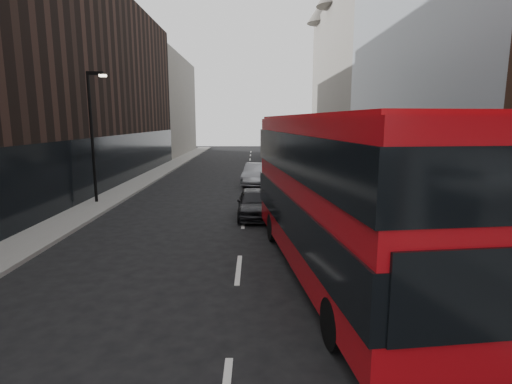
{
  "coord_description": "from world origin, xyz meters",
  "views": [
    {
      "loc": [
        0.49,
        -3.83,
        4.57
      ],
      "look_at": [
        0.54,
        7.79,
        2.5
      ],
      "focal_mm": 28.0,
      "sensor_mm": 36.0,
      "label": 1
    }
  ],
  "objects_px": {
    "car_a": "(254,203)",
    "car_c": "(292,164)",
    "car_b": "(256,174)",
    "red_bus": "(335,189)",
    "grey_bus": "(282,143)",
    "street_lamp": "(93,128)"
  },
  "relations": [
    {
      "from": "street_lamp",
      "to": "red_bus",
      "type": "bearing_deg",
      "value": -43.6
    },
    {
      "from": "street_lamp",
      "to": "car_b",
      "type": "relative_size",
      "value": 1.5
    },
    {
      "from": "street_lamp",
      "to": "grey_bus",
      "type": "height_order",
      "value": "street_lamp"
    },
    {
      "from": "car_a",
      "to": "grey_bus",
      "type": "bearing_deg",
      "value": 82.73
    },
    {
      "from": "street_lamp",
      "to": "red_bus",
      "type": "relative_size",
      "value": 0.59
    },
    {
      "from": "red_bus",
      "to": "car_c",
      "type": "xyz_separation_m",
      "value": [
        1.09,
        25.07,
        -1.96
      ]
    },
    {
      "from": "car_b",
      "to": "grey_bus",
      "type": "bearing_deg",
      "value": 88.81
    },
    {
      "from": "grey_bus",
      "to": "car_c",
      "type": "distance_m",
      "value": 14.18
    },
    {
      "from": "red_bus",
      "to": "car_c",
      "type": "bearing_deg",
      "value": 80.57
    },
    {
      "from": "street_lamp",
      "to": "grey_bus",
      "type": "relative_size",
      "value": 0.63
    },
    {
      "from": "street_lamp",
      "to": "car_c",
      "type": "height_order",
      "value": "street_lamp"
    },
    {
      "from": "car_a",
      "to": "car_c",
      "type": "distance_m",
      "value": 17.88
    },
    {
      "from": "red_bus",
      "to": "car_a",
      "type": "xyz_separation_m",
      "value": [
        -2.33,
        7.51,
        -1.95
      ]
    },
    {
      "from": "street_lamp",
      "to": "car_b",
      "type": "height_order",
      "value": "street_lamp"
    },
    {
      "from": "car_a",
      "to": "car_b",
      "type": "relative_size",
      "value": 0.87
    },
    {
      "from": "grey_bus",
      "to": "car_b",
      "type": "relative_size",
      "value": 2.38
    },
    {
      "from": "car_c",
      "to": "grey_bus",
      "type": "bearing_deg",
      "value": 96.97
    },
    {
      "from": "street_lamp",
      "to": "car_b",
      "type": "xyz_separation_m",
      "value": [
        8.88,
        6.91,
        -3.41
      ]
    },
    {
      "from": "street_lamp",
      "to": "car_a",
      "type": "bearing_deg",
      "value": -19.06
    },
    {
      "from": "red_bus",
      "to": "car_b",
      "type": "bearing_deg",
      "value": 90.18
    },
    {
      "from": "grey_bus",
      "to": "street_lamp",
      "type": "bearing_deg",
      "value": -108.75
    },
    {
      "from": "grey_bus",
      "to": "car_c",
      "type": "xyz_separation_m",
      "value": [
        -0.09,
        -14.13,
        -1.21
      ]
    }
  ]
}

